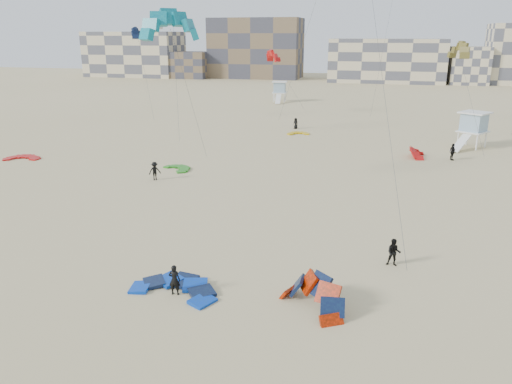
% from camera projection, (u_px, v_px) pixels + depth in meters
% --- Properties ---
extents(ground, '(320.00, 320.00, 0.00)m').
position_uv_depth(ground, '(167.00, 279.00, 27.99)').
color(ground, '#C7B485').
rests_on(ground, ground).
extents(kite_ground_blue, '(4.95, 5.15, 1.02)m').
position_uv_depth(kite_ground_blue, '(175.00, 291.00, 26.62)').
color(kite_ground_blue, '#002ECF').
rests_on(kite_ground_blue, ground).
extents(kite_ground_orange, '(5.51, 5.49, 3.85)m').
position_uv_depth(kite_ground_orange, '(312.00, 308.00, 25.04)').
color(kite_ground_orange, '#FF2502').
rests_on(kite_ground_orange, ground).
extents(kite_ground_red, '(4.42, 4.57, 0.62)m').
position_uv_depth(kite_ground_red, '(22.00, 159.00, 54.98)').
color(kite_ground_red, red).
rests_on(kite_ground_red, ground).
extents(kite_ground_green, '(4.30, 4.34, 0.58)m').
position_uv_depth(kite_ground_green, '(178.00, 169.00, 50.72)').
color(kite_ground_green, green).
rests_on(kite_ground_green, ground).
extents(kite_ground_red_far, '(3.38, 3.26, 3.15)m').
position_uv_depth(kite_ground_red_far, '(417.00, 157.00, 55.78)').
color(kite_ground_red_far, red).
rests_on(kite_ground_red_far, ground).
extents(kite_ground_yellow, '(3.50, 3.60, 0.53)m').
position_uv_depth(kite_ground_yellow, '(298.00, 134.00, 68.64)').
color(kite_ground_yellow, '#E2AB0A').
rests_on(kite_ground_yellow, ground).
extents(kitesurfer_main, '(0.66, 0.47, 1.69)m').
position_uv_depth(kitesurfer_main, '(174.00, 280.00, 26.07)').
color(kitesurfer_main, black).
rests_on(kitesurfer_main, ground).
extents(kitesurfer_b, '(0.84, 0.67, 1.68)m').
position_uv_depth(kitesurfer_b, '(394.00, 253.00, 29.35)').
color(kitesurfer_b, black).
rests_on(kitesurfer_b, ground).
extents(kitesurfer_c, '(1.28, 1.22, 1.75)m').
position_uv_depth(kitesurfer_c, '(155.00, 171.00, 46.78)').
color(kitesurfer_c, black).
rests_on(kitesurfer_c, ground).
extents(kitesurfer_d, '(0.85, 1.17, 1.84)m').
position_uv_depth(kitesurfer_d, '(453.00, 152.00, 54.17)').
color(kitesurfer_d, black).
rests_on(kitesurfer_d, ground).
extents(kitesurfer_e, '(0.90, 0.76, 1.57)m').
position_uv_depth(kitesurfer_e, '(296.00, 123.00, 72.45)').
color(kitesurfer_e, black).
rests_on(kitesurfer_e, ground).
extents(kite_fly_teal_a, '(6.39, 12.17, 14.34)m').
position_uv_depth(kite_fly_teal_a, '(170.00, 28.00, 39.28)').
color(kite_fly_teal_a, teal).
rests_on(kite_fly_teal_a, ground).
extents(kite_fly_grey, '(5.58, 8.41, 15.16)m').
position_uv_depth(kite_fly_grey, '(173.00, 22.00, 60.99)').
color(kite_fly_grey, silver).
rests_on(kite_fly_grey, ground).
extents(kite_fly_olive, '(5.09, 8.42, 11.50)m').
position_uv_depth(kite_fly_olive, '(459.00, 52.00, 55.18)').
color(kite_fly_olive, brown).
rests_on(kite_fly_olive, ground).
extents(kite_fly_navy, '(5.40, 5.16, 13.42)m').
position_uv_depth(kite_fly_navy, '(137.00, 34.00, 74.06)').
color(kite_fly_navy, '#0D213E').
rests_on(kite_fly_navy, ground).
extents(kite_fly_red, '(7.83, 4.96, 10.04)m').
position_uv_depth(kite_fly_red, '(273.00, 57.00, 81.47)').
color(kite_fly_red, red).
rests_on(kite_fly_red, ground).
extents(lifeguard_tower_near, '(4.23, 6.50, 4.32)m').
position_uv_depth(lifeguard_tower_near, '(473.00, 130.00, 59.92)').
color(lifeguard_tower_near, white).
rests_on(lifeguard_tower_near, ground).
extents(lifeguard_tower_far, '(3.20, 5.76, 4.10)m').
position_uv_depth(lifeguard_tower_far, '(280.00, 92.00, 101.15)').
color(lifeguard_tower_far, white).
rests_on(lifeguard_tower_far, ground).
extents(condo_west_a, '(30.00, 15.00, 14.00)m').
position_uv_depth(condo_west_a, '(135.00, 54.00, 162.74)').
color(condo_west_a, beige).
rests_on(condo_west_a, ground).
extents(condo_west_b, '(28.00, 14.00, 18.00)m').
position_uv_depth(condo_west_b, '(256.00, 48.00, 156.13)').
color(condo_west_b, brown).
rests_on(condo_west_b, ground).
extents(condo_mid, '(32.00, 16.00, 12.00)m').
position_uv_depth(condo_mid, '(387.00, 60.00, 143.64)').
color(condo_mid, beige).
rests_on(condo_mid, ground).
extents(condo_fill_left, '(12.00, 10.00, 8.00)m').
position_uv_depth(condo_fill_left, '(190.00, 65.00, 156.95)').
color(condo_fill_left, brown).
rests_on(condo_fill_left, ground).
extents(condo_fill_right, '(10.00, 10.00, 10.00)m').
position_uv_depth(condo_fill_right, '(469.00, 66.00, 136.77)').
color(condo_fill_right, beige).
rests_on(condo_fill_right, ground).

